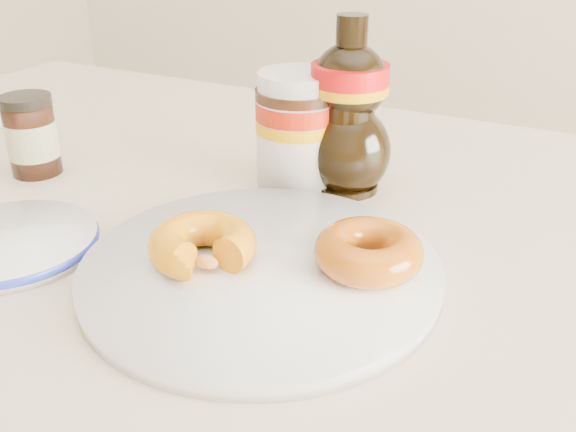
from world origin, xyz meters
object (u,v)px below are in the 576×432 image
at_px(donut_whole, 369,251).
at_px(blue_rim_saucer, 11,242).
at_px(donut_bitten, 202,245).
at_px(dark_jar, 32,136).
at_px(dining_table, 258,315).
at_px(syrup_bottle, 349,107).
at_px(plate, 261,269).
at_px(nutella_jar, 297,126).

relative_size(donut_whole, blue_rim_saucer, 0.57).
xyz_separation_m(donut_bitten, dark_jar, (-0.30, 0.10, 0.01)).
relative_size(dining_table, dark_jar, 15.51).
bearing_deg(dining_table, syrup_bottle, 79.37).
height_order(plate, syrup_bottle, syrup_bottle).
height_order(nutella_jar, dark_jar, nutella_jar).
xyz_separation_m(donut_bitten, nutella_jar, (-0.02, 0.21, 0.04)).
relative_size(donut_whole, syrup_bottle, 0.48).
height_order(nutella_jar, syrup_bottle, syrup_bottle).
distance_m(nutella_jar, blue_rim_saucer, 0.30).
distance_m(dining_table, nutella_jar, 0.20).
bearing_deg(nutella_jar, donut_bitten, -85.35).
height_order(plate, donut_whole, donut_whole).
bearing_deg(syrup_bottle, dark_jar, -160.17).
height_order(plate, dark_jar, dark_jar).
bearing_deg(syrup_bottle, plate, -88.01).
bearing_deg(donut_bitten, plate, 32.01).
bearing_deg(blue_rim_saucer, donut_bitten, 13.26).
xyz_separation_m(plate, donut_bitten, (-0.04, -0.02, 0.02)).
distance_m(plate, dark_jar, 0.35).
bearing_deg(syrup_bottle, dining_table, -100.63).
relative_size(dining_table, blue_rim_saucer, 9.15).
xyz_separation_m(dining_table, syrup_bottle, (0.03, 0.15, 0.17)).
distance_m(donut_whole, nutella_jar, 0.21).
bearing_deg(plate, dining_table, 122.97).
bearing_deg(donut_whole, dark_jar, 173.26).
height_order(dining_table, donut_whole, donut_whole).
xyz_separation_m(plate, donut_whole, (0.08, 0.03, 0.02)).
bearing_deg(donut_whole, blue_rim_saucer, -162.83).
relative_size(dining_table, plate, 4.70).
distance_m(plate, blue_rim_saucer, 0.23).
bearing_deg(donut_bitten, nutella_jar, 101.57).
bearing_deg(donut_whole, syrup_bottle, 117.73).
relative_size(dining_table, nutella_jar, 11.30).
distance_m(donut_bitten, syrup_bottle, 0.23).
distance_m(syrup_bottle, blue_rim_saucer, 0.35).
relative_size(donut_bitten, dark_jar, 0.99).
height_order(syrup_bottle, dark_jar, syrup_bottle).
height_order(dark_jar, blue_rim_saucer, dark_jar).
relative_size(plate, donut_whole, 3.39).
xyz_separation_m(donut_bitten, blue_rim_saucer, (-0.18, -0.04, -0.02)).
bearing_deg(donut_whole, nutella_jar, 132.16).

